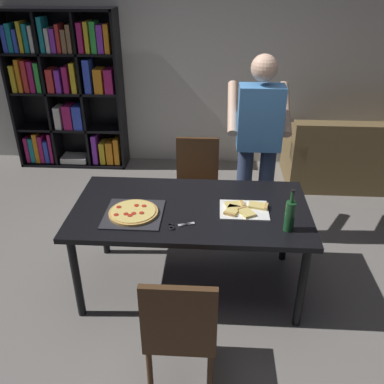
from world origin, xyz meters
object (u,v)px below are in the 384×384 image
(couch, at_px, (358,160))
(person_serving_pizza, at_px, (258,142))
(dining_table, at_px, (191,215))
(chair_near_camera, at_px, (181,327))
(bookshelf, at_px, (67,91))
(pepperoni_pizza_on_tray, at_px, (133,213))
(chair_far_side, at_px, (197,178))
(kitchen_scissors, at_px, (177,226))
(wine_bottle, at_px, (290,215))

(couch, xyz_separation_m, person_serving_pizza, (-1.35, -1.25, 0.70))
(dining_table, relative_size, chair_near_camera, 1.99)
(bookshelf, distance_m, pepperoni_pizza_on_tray, 2.83)
(chair_far_side, relative_size, kitchen_scissors, 4.54)
(wine_bottle, distance_m, kitchen_scissors, 0.78)
(chair_far_side, distance_m, wine_bottle, 1.45)
(couch, height_order, person_serving_pizza, person_serving_pizza)
(chair_far_side, relative_size, bookshelf, 0.46)
(dining_table, bearing_deg, person_serving_pizza, 53.51)
(pepperoni_pizza_on_tray, xyz_separation_m, wine_bottle, (1.10, -0.13, 0.10))
(chair_far_side, bearing_deg, dining_table, -90.00)
(person_serving_pizza, bearing_deg, pepperoni_pizza_on_tray, -137.75)
(couch, height_order, pepperoni_pizza_on_tray, couch)
(couch, distance_m, kitchen_scissors, 3.04)
(chair_far_side, bearing_deg, wine_bottle, -60.62)
(person_serving_pizza, bearing_deg, chair_near_camera, -107.85)
(chair_near_camera, bearing_deg, kitchen_scissors, 96.82)
(bookshelf, distance_m, kitchen_scissors, 3.11)
(pepperoni_pizza_on_tray, bearing_deg, couch, 42.50)
(dining_table, height_order, wine_bottle, wine_bottle)
(chair_near_camera, bearing_deg, pepperoni_pizza_on_tray, 116.53)
(chair_far_side, height_order, person_serving_pizza, person_serving_pizza)
(chair_near_camera, distance_m, pepperoni_pizza_on_tray, 0.96)
(dining_table, xyz_separation_m, kitchen_scissors, (-0.08, -0.27, 0.08))
(kitchen_scissors, bearing_deg, dining_table, 72.94)
(chair_near_camera, xyz_separation_m, wine_bottle, (0.69, 0.69, 0.36))
(bookshelf, height_order, kitchen_scissors, bookshelf)
(chair_near_camera, xyz_separation_m, pepperoni_pizza_on_tray, (-0.41, 0.83, 0.25))
(couch, xyz_separation_m, bookshelf, (-3.62, 0.39, 0.68))
(bookshelf, xyz_separation_m, pepperoni_pizza_on_tray, (1.30, -2.50, -0.22))
(couch, height_order, bookshelf, bookshelf)
(bookshelf, bearing_deg, chair_near_camera, -62.76)
(wine_bottle, bearing_deg, kitchen_scissors, -179.80)
(bookshelf, bearing_deg, couch, -6.09)
(kitchen_scissors, bearing_deg, couch, 48.69)
(person_serving_pizza, height_order, pepperoni_pizza_on_tray, person_serving_pizza)
(chair_far_side, xyz_separation_m, bookshelf, (-1.72, 1.41, 0.48))
(chair_far_side, height_order, wine_bottle, wine_bottle)
(person_serving_pizza, relative_size, wine_bottle, 5.54)
(dining_table, relative_size, person_serving_pizza, 1.02)
(couch, relative_size, kitchen_scissors, 8.59)
(chair_near_camera, distance_m, kitchen_scissors, 0.74)
(chair_far_side, distance_m, pepperoni_pizza_on_tray, 1.20)
(wine_bottle, bearing_deg, person_serving_pizza, 98.10)
(bookshelf, relative_size, pepperoni_pizza_on_tray, 4.62)
(pepperoni_pizza_on_tray, distance_m, kitchen_scissors, 0.36)
(pepperoni_pizza_on_tray, distance_m, wine_bottle, 1.12)
(chair_near_camera, bearing_deg, wine_bottle, 45.13)
(chair_near_camera, bearing_deg, couch, 57.19)
(chair_far_side, distance_m, kitchen_scissors, 1.26)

